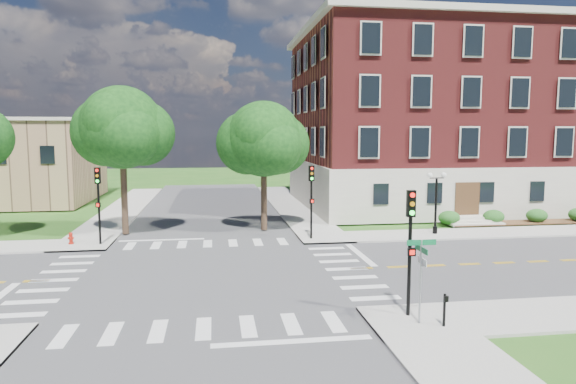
{
  "coord_description": "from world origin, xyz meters",
  "views": [
    {
      "loc": [
        0.46,
        -25.25,
        7.03
      ],
      "look_at": [
        5.23,
        7.61,
        3.2
      ],
      "focal_mm": 32.0,
      "sensor_mm": 36.0,
      "label": 1
    }
  ],
  "objects": [
    {
      "name": "traffic_signal_nw",
      "position": [
        -6.63,
        7.57,
        3.19
      ],
      "size": [
        0.37,
        0.42,
        4.8
      ],
      "color": "black",
      "rests_on": "ground"
    },
    {
      "name": "sidewalk_ne",
      "position": [
        15.38,
        15.38,
        0.06
      ],
      "size": [
        34.0,
        34.0,
        0.12
      ],
      "color": "#9E9B93",
      "rests_on": "ground"
    },
    {
      "name": "traffic_signal_se",
      "position": [
        7.71,
        -7.23,
        3.19
      ],
      "size": [
        0.34,
        0.38,
        4.8
      ],
      "color": "black",
      "rests_on": "ground"
    },
    {
      "name": "sidewalk_nw",
      "position": [
        -15.38,
        15.38,
        0.06
      ],
      "size": [
        34.0,
        34.0,
        0.12
      ],
      "color": "#9E9B93",
      "rests_on": "ground"
    },
    {
      "name": "ground",
      "position": [
        0.0,
        0.0,
        0.0
      ],
      "size": [
        160.0,
        160.0,
        0.0
      ],
      "primitive_type": "plane",
      "color": "#235618",
      "rests_on": "ground"
    },
    {
      "name": "road_ew",
      "position": [
        0.0,
        0.0,
        0.01
      ],
      "size": [
        90.0,
        12.0,
        0.01
      ],
      "primitive_type": "cube",
      "color": "#3D3D3F",
      "rests_on": "ground"
    },
    {
      "name": "main_building",
      "position": [
        24.0,
        21.99,
        8.34
      ],
      "size": [
        30.6,
        22.4,
        16.5
      ],
      "color": "#BCB4A6",
      "rests_on": "ground"
    },
    {
      "name": "street_sign_pole",
      "position": [
        7.82,
        -8.05,
        2.31
      ],
      "size": [
        1.1,
        1.1,
        3.1
      ],
      "color": "gray",
      "rests_on": "ground"
    },
    {
      "name": "tree_d",
      "position": [
        3.99,
        10.95,
        6.59
      ],
      "size": [
        5.35,
        5.35,
        9.17
      ],
      "color": "#332319",
      "rests_on": "ground"
    },
    {
      "name": "twin_lamp_west",
      "position": [
        15.54,
        7.81,
        2.52
      ],
      "size": [
        1.36,
        0.36,
        4.23
      ],
      "color": "black",
      "rests_on": "ground"
    },
    {
      "name": "push_button_post",
      "position": [
        8.56,
        -8.51,
        0.8
      ],
      "size": [
        0.14,
        0.21,
        1.2
      ],
      "color": "black",
      "rests_on": "ground"
    },
    {
      "name": "road_ns",
      "position": [
        0.0,
        0.0,
        0.01
      ],
      "size": [
        12.0,
        90.0,
        0.01
      ],
      "primitive_type": "cube",
      "color": "#3D3D3F",
      "rests_on": "ground"
    },
    {
      "name": "shrub_row",
      "position": [
        27.0,
        10.8,
        0.0
      ],
      "size": [
        18.0,
        2.0,
        1.3
      ],
      "primitive_type": null,
      "color": "#24521B",
      "rests_on": "ground"
    },
    {
      "name": "crosswalk_east",
      "position": [
        7.2,
        0.0,
        0.0
      ],
      "size": [
        2.2,
        10.2,
        0.02
      ],
      "primitive_type": null,
      "color": "silver",
      "rests_on": "ground"
    },
    {
      "name": "tree_c",
      "position": [
        -5.64,
        10.86,
        7.38
      ],
      "size": [
        5.6,
        5.6,
        10.08
      ],
      "color": "#332319",
      "rests_on": "ground"
    },
    {
      "name": "traffic_signal_ne",
      "position": [
        6.75,
        7.38,
        3.19
      ],
      "size": [
        0.37,
        0.43,
        4.8
      ],
      "color": "black",
      "rests_on": "ground"
    },
    {
      "name": "stop_bar_east",
      "position": [
        8.8,
        3.0,
        0.0
      ],
      "size": [
        0.4,
        5.5,
        0.0
      ],
      "primitive_type": "cube",
      "color": "silver",
      "rests_on": "ground"
    },
    {
      "name": "fire_hydrant",
      "position": [
        -8.45,
        7.85,
        0.46
      ],
      "size": [
        0.35,
        0.35,
        0.75
      ],
      "color": "#9E170C",
      "rests_on": "ground"
    }
  ]
}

